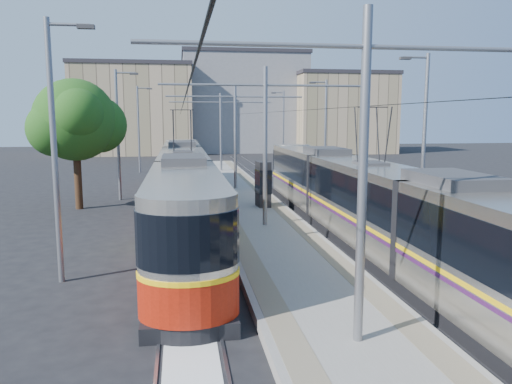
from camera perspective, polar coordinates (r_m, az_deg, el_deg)
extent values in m
plane|color=black|center=(15.20, 6.21, -11.16)|extent=(160.00, 160.00, 0.00)
cube|color=gray|center=(31.44, -1.74, -0.57)|extent=(4.00, 50.00, 0.30)
cube|color=gray|center=(31.27, -4.38, -0.36)|extent=(0.70, 50.00, 0.01)
cube|color=gray|center=(31.62, 0.87, -0.24)|extent=(0.70, 50.00, 0.01)
cube|color=gray|center=(31.24, -9.62, -1.00)|extent=(0.07, 70.00, 0.03)
cube|color=gray|center=(31.25, -6.99, -0.94)|extent=(0.07, 70.00, 0.03)
cube|color=gray|center=(31.93, 3.40, -0.69)|extent=(0.07, 70.00, 0.03)
cube|color=gray|center=(32.26, 5.90, -0.63)|extent=(0.07, 70.00, 0.03)
cube|color=silver|center=(11.96, -7.50, -16.78)|extent=(1.20, 5.00, 0.01)
cube|color=black|center=(26.76, -8.24, -2.15)|extent=(2.30, 30.93, 0.40)
cube|color=beige|center=(26.50, -8.31, 1.36)|extent=(2.40, 29.33, 2.90)
cube|color=black|center=(26.45, -8.34, 2.43)|extent=(2.43, 29.33, 1.30)
cube|color=yellow|center=(26.56, -8.29, 0.50)|extent=(2.43, 29.33, 0.12)
cube|color=#A01A09|center=(26.63, -8.27, -0.56)|extent=(2.42, 29.33, 1.10)
cube|color=#2D2D30|center=(26.36, -8.39, 4.81)|extent=(1.68, 3.00, 0.30)
cube|color=black|center=(20.45, 12.69, -5.58)|extent=(2.30, 29.53, 0.40)
cube|color=#A7A299|center=(20.12, 12.85, -1.02)|extent=(2.40, 27.93, 2.90)
cube|color=black|center=(20.05, 12.89, 0.39)|extent=(2.43, 27.93, 1.30)
cube|color=yellow|center=(20.19, 12.81, -2.14)|extent=(2.43, 27.93, 0.12)
cube|color=#3A1343|center=(20.22, 12.79, -2.55)|extent=(2.43, 27.93, 0.10)
cube|color=#2D2D30|center=(19.93, 13.00, 3.53)|extent=(1.68, 3.00, 0.30)
cylinder|color=gray|center=(10.59, 12.08, 1.27)|extent=(0.20, 0.20, 7.00)
cylinder|color=gray|center=(10.60, 12.55, 15.90)|extent=(9.20, 0.10, 0.10)
cylinder|color=gray|center=(22.18, 1.05, 5.13)|extent=(0.20, 0.20, 7.00)
cylinder|color=gray|center=(22.18, 1.07, 12.11)|extent=(9.20, 0.10, 0.10)
cylinder|color=gray|center=(34.05, -2.38, 6.29)|extent=(0.20, 0.20, 7.00)
cylinder|color=gray|center=(34.06, -2.41, 10.84)|extent=(9.20, 0.10, 0.10)
cylinder|color=gray|center=(45.99, -4.04, 6.84)|extent=(0.20, 0.20, 7.00)
cylinder|color=gray|center=(45.99, -4.08, 10.21)|extent=(9.20, 0.10, 0.10)
cylinder|color=black|center=(30.82, -8.53, 9.23)|extent=(0.02, 70.00, 0.02)
cylinder|color=black|center=(31.69, 4.78, 9.27)|extent=(0.02, 70.00, 0.02)
cylinder|color=gray|center=(16.30, -22.05, 4.01)|extent=(0.18, 0.18, 8.00)
cube|color=#2D2D30|center=(16.26, -18.86, 17.44)|extent=(0.50, 0.22, 0.12)
cylinder|color=gray|center=(32.06, -15.50, 6.22)|extent=(0.18, 0.18, 8.00)
cube|color=#2D2D30|center=(32.04, -13.77, 12.99)|extent=(0.50, 0.22, 0.12)
cylinder|color=gray|center=(47.98, -13.27, 6.95)|extent=(0.18, 0.18, 8.00)
cube|color=#2D2D30|center=(47.97, -12.09, 11.47)|extent=(0.50, 0.22, 0.12)
cylinder|color=gray|center=(24.57, 18.64, 5.48)|extent=(0.18, 0.18, 8.00)
cube|color=#2D2D30|center=(24.21, 16.69, 14.43)|extent=(0.50, 0.22, 0.12)
cylinder|color=gray|center=(39.47, 7.93, 6.81)|extent=(0.18, 0.18, 8.00)
cube|color=#2D2D30|center=(39.25, 6.46, 12.31)|extent=(0.50, 0.22, 0.12)
cylinder|color=gray|center=(54.99, 3.14, 7.33)|extent=(0.18, 0.18, 8.00)
cube|color=#2D2D30|center=(54.83, 2.03, 11.25)|extent=(0.50, 0.22, 0.12)
cube|color=black|center=(27.06, 0.82, 0.90)|extent=(0.74, 1.12, 2.46)
cube|color=black|center=(27.04, 0.82, 1.24)|extent=(0.78, 1.17, 1.28)
cylinder|color=#382314|center=(29.71, -19.65, 1.04)|extent=(0.41, 0.41, 3.01)
sphere|color=#184513|center=(29.49, -19.99, 7.75)|extent=(4.51, 4.51, 4.51)
sphere|color=#184513|center=(30.04, -17.56, 7.33)|extent=(3.19, 3.19, 3.19)
cube|color=tan|center=(74.09, -13.70, 8.97)|extent=(16.00, 12.00, 12.07)
cube|color=#262328|center=(74.44, -13.87, 13.81)|extent=(16.32, 12.24, 0.50)
cube|color=gray|center=(78.45, -1.57, 9.96)|extent=(18.00, 14.00, 14.25)
cube|color=#262328|center=(78.99, -1.59, 15.31)|extent=(18.36, 14.28, 0.50)
cube|color=tan|center=(75.64, 9.72, 8.71)|extent=(14.00, 10.00, 11.13)
cube|color=#262328|center=(75.90, 9.84, 13.11)|extent=(14.28, 10.20, 0.50)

